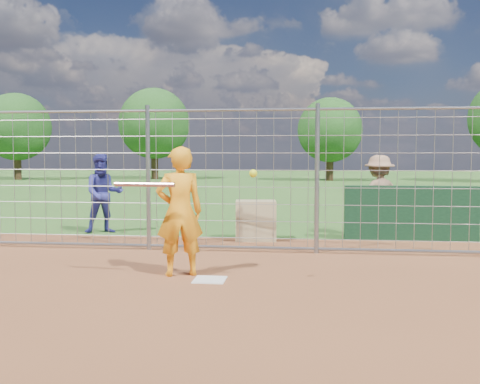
# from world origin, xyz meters

# --- Properties ---
(ground) EXTENTS (100.00, 100.00, 0.00)m
(ground) POSITION_xyz_m (0.00, 0.00, 0.00)
(ground) COLOR #2D591E
(ground) RESTS_ON ground
(infield_dirt) EXTENTS (18.00, 18.00, 0.00)m
(infield_dirt) POSITION_xyz_m (0.00, -3.00, 0.01)
(infield_dirt) COLOR brown
(infield_dirt) RESTS_ON ground
(home_plate) EXTENTS (0.43, 0.43, 0.02)m
(home_plate) POSITION_xyz_m (0.00, -0.20, 0.01)
(home_plate) COLOR silver
(home_plate) RESTS_ON ground
(dugout_wall) EXTENTS (2.60, 0.20, 1.10)m
(dugout_wall) POSITION_xyz_m (3.40, 3.60, 0.55)
(dugout_wall) COLOR #11381E
(dugout_wall) RESTS_ON ground
(batter) EXTENTS (0.78, 0.65, 1.84)m
(batter) POSITION_xyz_m (-0.47, 0.06, 0.92)
(batter) COLOR orange
(batter) RESTS_ON ground
(bystander_a) EXTENTS (1.05, 0.96, 1.74)m
(bystander_a) POSITION_xyz_m (-3.08, 3.91, 0.87)
(bystander_a) COLOR navy
(bystander_a) RESTS_ON ground
(bystander_c) EXTENTS (1.25, 0.96, 1.71)m
(bystander_c) POSITION_xyz_m (2.85, 4.09, 0.86)
(bystander_c) COLOR #986F53
(bystander_c) RESTS_ON ground
(equipment_bin) EXTENTS (0.85, 0.63, 0.80)m
(equipment_bin) POSITION_xyz_m (0.33, 3.30, 0.40)
(equipment_bin) COLOR tan
(equipment_bin) RESTS_ON ground
(equipment_in_play) EXTENTS (1.98, 0.33, 0.25)m
(equipment_in_play) POSITION_xyz_m (-0.52, -0.33, 1.36)
(equipment_in_play) COLOR silver
(equipment_in_play) RESTS_ON ground
(backstop_fence) EXTENTS (9.08, 0.08, 2.60)m
(backstop_fence) POSITION_xyz_m (0.00, 2.00, 1.26)
(backstop_fence) COLOR gray
(backstop_fence) RESTS_ON ground
(tree_line) EXTENTS (44.66, 6.72, 6.48)m
(tree_line) POSITION_xyz_m (3.13, 28.13, 3.71)
(tree_line) COLOR #3F2B19
(tree_line) RESTS_ON ground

